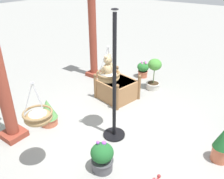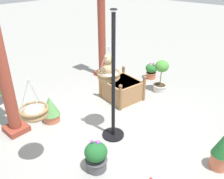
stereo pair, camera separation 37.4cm
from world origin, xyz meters
The scene contains 13 objects.
ground_plane centered at (0.00, 0.00, 0.00)m, with size 40.00×40.00×0.00m, color gray.
display_pole_central centered at (-0.13, -0.09, 0.78)m, with size 0.44×0.44×2.48m.
hanging_basket_with_teddy centered at (0.02, 0.16, 1.21)m, with size 0.46×0.46×0.70m.
teddy_bear centered at (0.02, 0.18, 1.39)m, with size 0.29×0.26×0.43m.
hanging_basket_left_high centered at (-1.48, 0.37, 1.01)m, with size 0.46×0.46×0.70m.
greenhouse_pillar_left centered at (-1.37, 1.51, 1.41)m, with size 0.45×0.45×2.92m.
greenhouse_pillar_right centered at (1.92, 2.18, 1.40)m, with size 0.42×0.42×2.90m.
wooden_planter_box centered at (1.16, 0.75, 0.28)m, with size 1.00×1.03×0.68m.
potted_plant_fern_front centered at (2.73, 0.89, 0.26)m, with size 0.36×0.36×0.51m.
potted_plant_flowering_red centered at (-0.66, 1.27, 0.30)m, with size 0.39×0.39×0.61m.
potted_plant_tall_leafy centered at (-0.98, -0.47, 0.27)m, with size 0.38×0.38×0.56m.
potted_plant_bushy_green centered at (0.43, -1.99, 0.38)m, with size 0.32×0.32×0.74m.
potted_plant_conical_shrub centered at (2.20, 0.25, 0.47)m, with size 0.39×0.39×0.89m.
Camera 2 is at (-2.99, -2.63, 3.06)m, focal length 37.73 mm.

